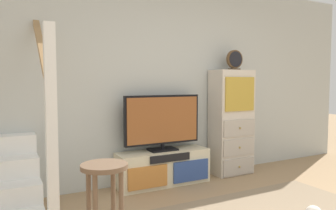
% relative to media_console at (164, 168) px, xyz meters
% --- Properties ---
extents(back_wall, '(6.40, 0.12, 2.70)m').
position_rel_media_console_xyz_m(back_wall, '(0.30, 0.27, 1.13)').
color(back_wall, '#B2B7B2').
rests_on(back_wall, ground_plane).
extents(media_console, '(1.20, 0.38, 0.44)m').
position_rel_media_console_xyz_m(media_console, '(0.00, 0.00, 0.00)').
color(media_console, beige).
rests_on(media_console, ground_plane).
extents(television, '(1.03, 0.22, 0.71)m').
position_rel_media_console_xyz_m(television, '(-0.00, 0.02, 0.60)').
color(television, black).
rests_on(television, media_console).
extents(side_cabinet, '(0.58, 0.38, 1.48)m').
position_rel_media_console_xyz_m(side_cabinet, '(1.09, 0.01, 0.52)').
color(side_cabinet, beige).
rests_on(side_cabinet, ground_plane).
extents(desk_clock, '(0.26, 0.08, 0.28)m').
position_rel_media_console_xyz_m(desk_clock, '(1.12, -0.00, 1.40)').
color(desk_clock, '#4C3823').
rests_on(desk_clock, side_cabinet).
extents(bar_stool_near, '(0.34, 0.34, 0.72)m').
position_rel_media_console_xyz_m(bar_stool_near, '(-1.17, -1.37, 0.32)').
color(bar_stool_near, brown).
rests_on(bar_stool_near, ground_plane).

